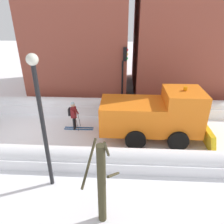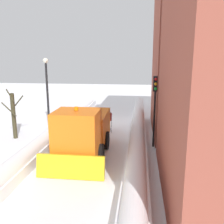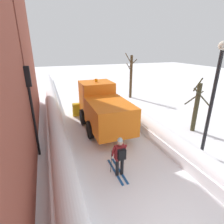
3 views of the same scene
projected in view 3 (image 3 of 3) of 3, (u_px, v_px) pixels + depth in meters
ground_plane at (91, 115)px, 14.31m from camera, size 80.00×80.00×0.00m
snowbank_left at (54, 113)px, 13.21m from camera, size 1.10×36.00×1.13m
snowbank_right at (123, 106)px, 15.08m from camera, size 1.10×36.00×0.98m
plow_truck at (103, 107)px, 11.57m from camera, size 3.20×5.98×3.12m
skier at (120, 155)px, 7.30m from camera, size 0.62×1.80×1.81m
traffic_light_pole at (30, 96)px, 8.13m from camera, size 0.28×0.42×4.41m
street_lamp at (214, 89)px, 7.97m from camera, size 0.40×0.40×5.45m
bare_tree_near at (196, 107)px, 11.13m from camera, size 1.34×1.15×3.44m
bare_tree_mid at (131, 76)px, 18.50m from camera, size 1.07×1.29×4.61m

